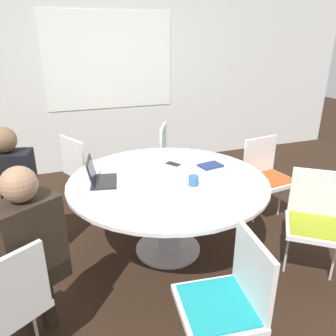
% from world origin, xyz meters
% --- Properties ---
extents(ground_plane, '(16.00, 16.00, 0.00)m').
position_xyz_m(ground_plane, '(0.00, 0.00, 0.00)').
color(ground_plane, black).
extents(wall_back, '(8.00, 0.07, 2.70)m').
position_xyz_m(wall_back, '(0.00, 2.39, 1.35)').
color(wall_back, silver).
rests_on(wall_back, ground_plane).
extents(conference_table, '(1.72, 1.72, 0.72)m').
position_xyz_m(conference_table, '(0.00, 0.00, 0.60)').
color(conference_table, '#B7B7BC').
rests_on(conference_table, ground_plane).
extents(chair_1, '(0.59, 0.59, 0.88)m').
position_xyz_m(chair_1, '(-1.26, -0.84, 0.53)').
color(chair_1, white).
rests_on(chair_1, ground_plane).
extents(chair_2, '(0.47, 0.49, 0.88)m').
position_xyz_m(chair_2, '(-0.09, -1.22, 0.53)').
color(chair_2, white).
rests_on(chair_2, ground_plane).
extents(chair_3, '(0.61, 0.60, 0.88)m').
position_xyz_m(chair_3, '(1.00, -0.69, 0.53)').
color(chair_3, white).
rests_on(chair_3, ground_plane).
extents(chair_4, '(0.49, 0.47, 0.88)m').
position_xyz_m(chair_4, '(1.20, 0.23, 0.53)').
color(chair_4, white).
rests_on(chair_4, ground_plane).
extents(chair_5, '(0.57, 0.58, 0.88)m').
position_xyz_m(chair_5, '(0.48, 1.12, 0.53)').
color(chair_5, white).
rests_on(chair_5, ground_plane).
extents(chair_6, '(0.57, 0.58, 0.88)m').
position_xyz_m(chair_6, '(-0.60, 1.06, 0.53)').
color(chair_6, white).
rests_on(chair_6, ground_plane).
extents(person_0, '(0.40, 0.31, 1.23)m').
position_xyz_m(person_0, '(-1.25, 0.29, 0.72)').
color(person_0, black).
rests_on(person_0, ground_plane).
extents(person_1, '(0.42, 0.37, 1.23)m').
position_xyz_m(person_1, '(-1.10, -0.65, 0.72)').
color(person_1, '#2D2319').
rests_on(person_1, ground_plane).
extents(laptop, '(0.29, 0.35, 0.21)m').
position_xyz_m(laptop, '(-0.57, 0.12, 0.78)').
color(laptop, '#232326').
rests_on(laptop, conference_table).
extents(spiral_notebook, '(0.23, 0.18, 0.02)m').
position_xyz_m(spiral_notebook, '(0.48, 0.13, 0.73)').
color(spiral_notebook, navy).
rests_on(spiral_notebook, conference_table).
extents(coffee_cup, '(0.08, 0.08, 0.08)m').
position_xyz_m(coffee_cup, '(0.15, -0.19, 0.76)').
color(coffee_cup, '#33669E').
rests_on(coffee_cup, conference_table).
extents(cell_phone, '(0.13, 0.16, 0.01)m').
position_xyz_m(cell_phone, '(0.17, 0.31, 0.73)').
color(cell_phone, black).
rests_on(cell_phone, conference_table).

